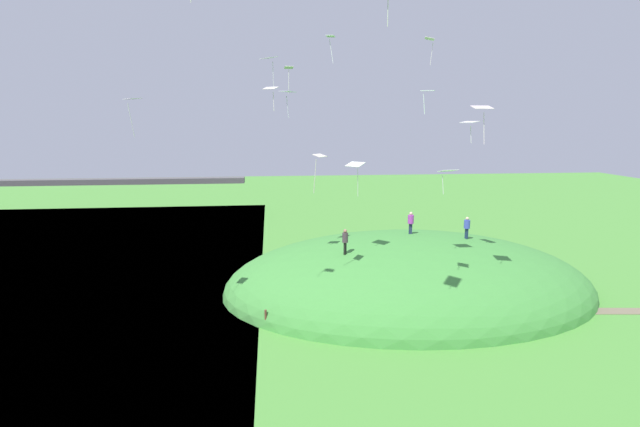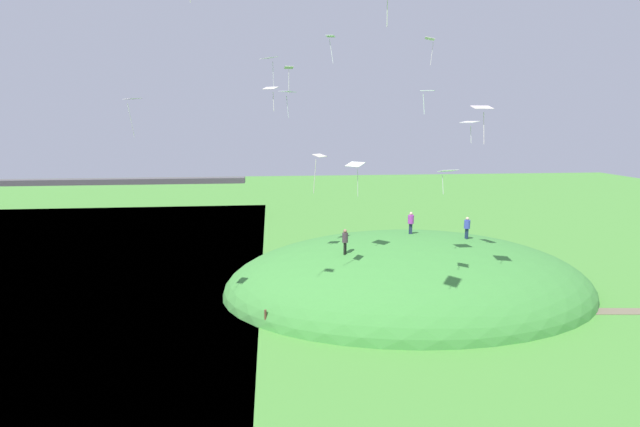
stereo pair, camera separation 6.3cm
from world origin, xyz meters
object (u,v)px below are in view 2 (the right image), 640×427
(kite_1, at_px, (448,172))
(kite_14, at_px, (269,59))
(kite_3, at_px, (289,70))
(kite_9, at_px, (355,166))
(kite_0, at_px, (482,109))
(kite_12, at_px, (470,123))
(kite_6, at_px, (319,159))
(person_watching_kites, at_px, (345,239))
(mooring_post, at_px, (266,319))
(kite_5, at_px, (427,92))
(kite_8, at_px, (331,38))
(person_on_hilltop, at_px, (467,225))
(kite_7, at_px, (132,101))
(person_walking_path, at_px, (411,220))
(kite_2, at_px, (288,93))
(kite_10, at_px, (430,40))
(kite_4, at_px, (271,89))

(kite_1, height_order, kite_14, kite_14)
(kite_3, bearing_deg, kite_9, -55.63)
(kite_0, height_order, kite_9, kite_0)
(kite_12, bearing_deg, kite_6, -166.12)
(person_watching_kites, relative_size, kite_3, 0.90)
(mooring_post, bearing_deg, kite_5, -25.82)
(kite_6, relative_size, kite_14, 1.07)
(kite_3, xyz_separation_m, kite_8, (2.67, -2.52, 1.81))
(kite_1, bearing_deg, person_on_hilltop, 52.90)
(kite_6, xyz_separation_m, kite_14, (-2.68, 6.71, 6.17))
(kite_0, height_order, kite_7, kite_7)
(kite_7, bearing_deg, kite_6, 3.93)
(kite_14, bearing_deg, kite_1, -23.60)
(kite_14, bearing_deg, kite_12, -19.33)
(kite_6, bearing_deg, person_walking_path, 44.62)
(kite_2, distance_m, kite_7, 9.35)
(person_on_hilltop, bearing_deg, person_walking_path, -122.41)
(kite_5, height_order, kite_14, kite_14)
(kite_5, bearing_deg, kite_2, 131.82)
(kite_6, xyz_separation_m, kite_10, (10.06, 11.99, 8.46))
(kite_3, distance_m, kite_5, 13.72)
(person_walking_path, relative_size, kite_12, 1.24)
(kite_8, bearing_deg, kite_7, -148.77)
(kite_14, bearing_deg, kite_9, -35.72)
(kite_0, bearing_deg, kite_7, 176.55)
(kite_12, height_order, mooring_post, kite_12)
(person_walking_path, height_order, kite_2, kite_2)
(kite_2, distance_m, kite_14, 3.88)
(kite_2, xyz_separation_m, kite_14, (-1.13, 2.88, 2.34))
(mooring_post, bearing_deg, kite_14, 85.44)
(kite_2, xyz_separation_m, mooring_post, (-1.62, -3.34, -13.43))
(kite_2, height_order, mooring_post, kite_2)
(kite_1, relative_size, kite_5, 1.35)
(kite_0, xyz_separation_m, kite_2, (-10.09, 5.60, 1.12))
(person_watching_kites, relative_size, mooring_post, 1.46)
(kite_1, bearing_deg, kite_8, 148.94)
(person_on_hilltop, relative_size, kite_2, 1.01)
(kite_6, bearing_deg, person_on_hilltop, 28.88)
(kite_5, bearing_deg, kite_3, 117.42)
(person_walking_path, xyz_separation_m, person_on_hilltop, (3.89, -1.21, -0.21))
(kite_9, bearing_deg, person_watching_kites, 113.33)
(kite_14, bearing_deg, kite_8, -9.00)
(person_watching_kites, distance_m, kite_10, 18.01)
(kite_2, xyz_separation_m, kite_3, (0.27, 4.75, 1.83))
(kite_7, xyz_separation_m, kite_10, (19.77, 12.65, 5.36))
(kite_8, relative_size, kite_9, 0.80)
(kite_3, relative_size, mooring_post, 1.62)
(kite_8, distance_m, kite_10, 10.54)
(kite_3, bearing_deg, kite_14, -126.62)
(kite_4, height_order, kite_6, kite_4)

